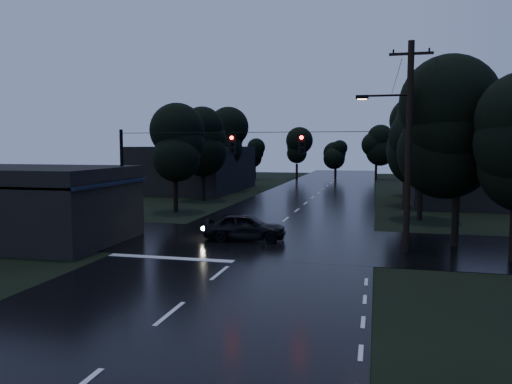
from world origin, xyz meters
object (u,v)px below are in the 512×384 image
at_px(utility_pole_far, 405,161).
at_px(storefront, 12,204).
at_px(utility_pole_main, 407,143).
at_px(car, 245,226).

bearing_deg(utility_pole_far, storefront, -138.20).
bearing_deg(storefront, utility_pole_main, 5.61).
height_order(utility_pole_far, car, utility_pole_far).
distance_m(utility_pole_main, utility_pole_far, 17.08).
bearing_deg(car, storefront, 96.39).
xyz_separation_m(utility_pole_main, utility_pole_far, (0.89, 17.00, -1.38)).
height_order(storefront, utility_pole_main, utility_pole_main).
distance_m(storefront, utility_pole_main, 20.71).
bearing_deg(utility_pole_main, storefront, -174.39).
bearing_deg(utility_pole_far, utility_pole_main, -93.00).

